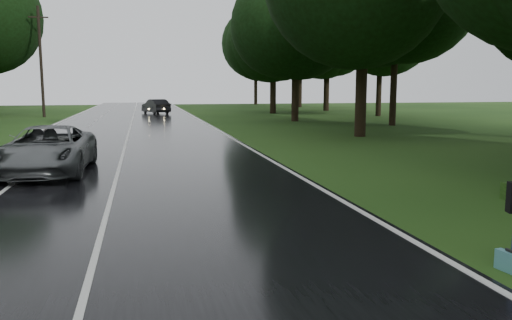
% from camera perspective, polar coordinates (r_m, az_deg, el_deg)
% --- Properties ---
extents(ground, '(160.00, 160.00, 0.00)m').
position_cam_1_polar(ground, '(8.32, -18.24, -12.86)').
color(ground, '#234414').
rests_on(ground, ground).
extents(road, '(12.00, 140.00, 0.04)m').
position_cam_1_polar(road, '(27.90, -14.35, 1.96)').
color(road, black).
rests_on(road, ground).
extents(lane_center, '(0.12, 140.00, 0.01)m').
position_cam_1_polar(lane_center, '(27.90, -14.35, 2.02)').
color(lane_center, silver).
rests_on(lane_center, road).
extents(grey_car, '(2.84, 5.80, 1.58)m').
position_cam_1_polar(grey_car, '(18.58, -22.32, 1.10)').
color(grey_car, '#575A5C').
rests_on(grey_car, road).
extents(far_car, '(3.13, 5.03, 1.56)m').
position_cam_1_polar(far_car, '(56.65, -11.19, 5.92)').
color(far_car, black).
rests_on(far_car, road).
extents(suitcase, '(0.19, 0.47, 0.32)m').
position_cam_1_polar(suitcase, '(9.20, 26.47, -10.21)').
color(suitcase, teal).
rests_on(suitcase, ground).
extents(utility_pole_far, '(1.80, 0.28, 10.57)m').
position_cam_1_polar(utility_pole_far, '(54.02, -22.67, 4.47)').
color(utility_pole_far, black).
rests_on(utility_pole_far, ground).
extents(tree_right_d, '(9.88, 9.88, 15.44)m').
position_cam_1_polar(tree_right_d, '(31.00, 11.57, 2.62)').
color(tree_right_d, black).
rests_on(tree_right_d, ground).
extents(tree_right_e, '(9.03, 9.03, 14.10)m').
position_cam_1_polar(tree_right_e, '(43.97, 4.38, 4.37)').
color(tree_right_e, black).
rests_on(tree_right_e, ground).
extents(tree_right_f, '(8.68, 8.68, 13.56)m').
position_cam_1_polar(tree_right_f, '(57.12, 1.91, 5.27)').
color(tree_right_f, black).
rests_on(tree_right_f, ground).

